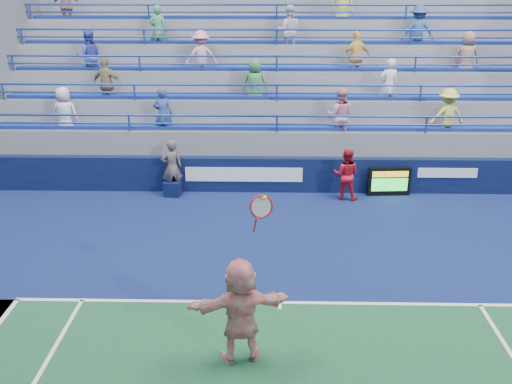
{
  "coord_description": "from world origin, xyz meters",
  "views": [
    {
      "loc": [
        -0.26,
        -10.15,
        6.34
      ],
      "look_at": [
        -0.54,
        2.5,
        1.5
      ],
      "focal_mm": 40.0,
      "sensor_mm": 36.0,
      "label": 1
    }
  ],
  "objects_px": {
    "serve_speed_board": "(389,182)",
    "tennis_player": "(241,311)",
    "ball_girl": "(346,174)",
    "judge_chair": "(173,187)",
    "line_judge": "(172,168)"
  },
  "relations": [
    {
      "from": "ball_girl",
      "to": "judge_chair",
      "type": "bearing_deg",
      "value": 10.32
    },
    {
      "from": "line_judge",
      "to": "judge_chair",
      "type": "bearing_deg",
      "value": 74.64
    },
    {
      "from": "judge_chair",
      "to": "line_judge",
      "type": "relative_size",
      "value": 0.48
    },
    {
      "from": "serve_speed_board",
      "to": "line_judge",
      "type": "xyz_separation_m",
      "value": [
        -6.6,
        -0.07,
        0.43
      ]
    },
    {
      "from": "judge_chair",
      "to": "tennis_player",
      "type": "xyz_separation_m",
      "value": [
        2.45,
        -7.87,
        0.7
      ]
    },
    {
      "from": "serve_speed_board",
      "to": "tennis_player",
      "type": "distance_m",
      "value": 9.03
    },
    {
      "from": "tennis_player",
      "to": "ball_girl",
      "type": "xyz_separation_m",
      "value": [
        2.77,
        7.69,
        -0.19
      ]
    },
    {
      "from": "line_judge",
      "to": "ball_girl",
      "type": "xyz_separation_m",
      "value": [
        5.23,
        -0.24,
        -0.09
      ]
    },
    {
      "from": "line_judge",
      "to": "tennis_player",
      "type": "bearing_deg",
      "value": 85.75
    },
    {
      "from": "serve_speed_board",
      "to": "ball_girl",
      "type": "height_order",
      "value": "ball_girl"
    },
    {
      "from": "serve_speed_board",
      "to": "ball_girl",
      "type": "relative_size",
      "value": 0.83
    },
    {
      "from": "judge_chair",
      "to": "ball_girl",
      "type": "distance_m",
      "value": 5.25
    },
    {
      "from": "ball_girl",
      "to": "line_judge",
      "type": "bearing_deg",
      "value": 9.58
    },
    {
      "from": "tennis_player",
      "to": "judge_chair",
      "type": "bearing_deg",
      "value": 107.31
    },
    {
      "from": "serve_speed_board",
      "to": "tennis_player",
      "type": "relative_size",
      "value": 0.42
    }
  ]
}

